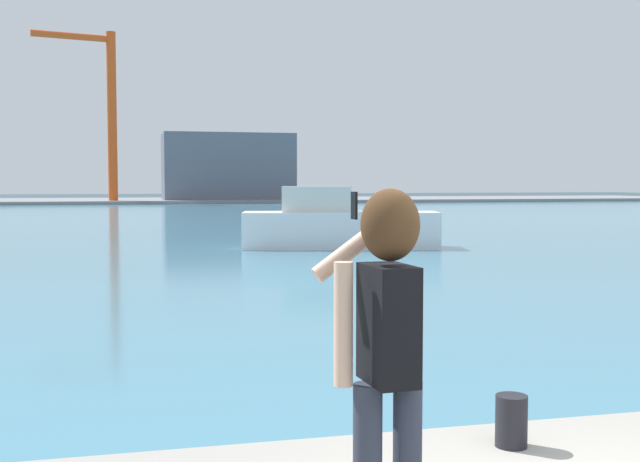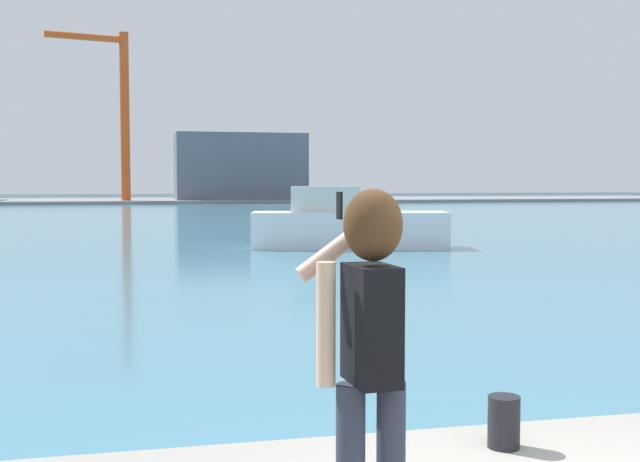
% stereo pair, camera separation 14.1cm
% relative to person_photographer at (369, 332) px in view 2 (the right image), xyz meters
% --- Properties ---
extents(ground_plane, '(220.00, 220.00, 0.00)m').
position_rel_person_photographer_xyz_m(ground_plane, '(1.17, 49.70, -1.66)').
color(ground_plane, '#334751').
extents(harbor_water, '(140.00, 100.00, 0.02)m').
position_rel_person_photographer_xyz_m(harbor_water, '(1.17, 51.70, -1.65)').
color(harbor_water, teal).
rests_on(harbor_water, ground_plane).
extents(far_shore_dock, '(140.00, 20.00, 0.37)m').
position_rel_person_photographer_xyz_m(far_shore_dock, '(1.17, 91.70, -1.48)').
color(far_shore_dock, gray).
rests_on(far_shore_dock, ground_plane).
extents(person_photographer, '(0.53, 0.55, 1.74)m').
position_rel_person_photographer_xyz_m(person_photographer, '(0.00, 0.00, 0.00)').
color(person_photographer, '#2D3342').
rests_on(person_photographer, quay_promenade).
extents(harbor_bollard, '(0.21, 0.21, 0.35)m').
position_rel_person_photographer_xyz_m(harbor_bollard, '(1.30, 1.22, -0.89)').
color(harbor_bollard, black).
rests_on(harbor_bollard, quay_promenade).
extents(boat_moored, '(7.17, 3.40, 2.20)m').
position_rel_person_photographer_xyz_m(boat_moored, '(6.11, 23.47, -0.83)').
color(boat_moored, white).
rests_on(boat_moored, harbor_water).
extents(warehouse_right, '(14.91, 8.08, 7.60)m').
position_rel_person_photographer_xyz_m(warehouse_right, '(10.45, 88.46, 2.51)').
color(warehouse_right, slate).
rests_on(warehouse_right, far_shore_dock).
extents(port_crane, '(8.53, 2.68, 18.10)m').
position_rel_person_photographer_xyz_m(port_crane, '(-3.20, 84.36, 9.25)').
color(port_crane, '#D84C19').
rests_on(port_crane, far_shore_dock).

